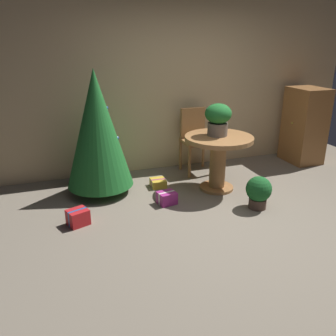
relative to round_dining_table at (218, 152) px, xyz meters
name	(u,v)px	position (x,y,z in m)	size (l,w,h in m)	color
ground_plane	(244,226)	(-0.17, -1.06, -0.54)	(6.60, 6.60, 0.00)	#756B5B
back_wall_panel	(178,86)	(-0.17, 1.14, 0.76)	(6.00, 0.10, 2.60)	tan
round_dining_table	(218,152)	(0.00, 0.00, 0.00)	(0.93, 0.93, 0.77)	#9E6B3D
flower_vase	(218,118)	(-0.01, 0.05, 0.47)	(0.36, 0.36, 0.43)	#665B51
wooden_chair_far	(195,136)	(0.00, 0.79, 0.03)	(0.45, 0.43, 0.99)	#9E6B3D
holiday_tree	(97,129)	(-1.56, 0.42, 0.35)	(0.89, 0.89, 1.67)	brown
gift_box_purple	(167,198)	(-0.82, -0.22, -0.46)	(0.25, 0.23, 0.16)	#9E287A
gift_box_red	(78,217)	(-1.96, -0.40, -0.45)	(0.28, 0.26, 0.18)	red
gift_box_gold	(158,183)	(-0.76, 0.34, -0.48)	(0.21, 0.24, 0.11)	gold
wooden_cabinet	(304,126)	(1.91, 0.62, 0.08)	(0.52, 0.62, 1.25)	brown
potted_plant	(259,191)	(0.21, -0.71, -0.31)	(0.32, 0.32, 0.42)	#4C382D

